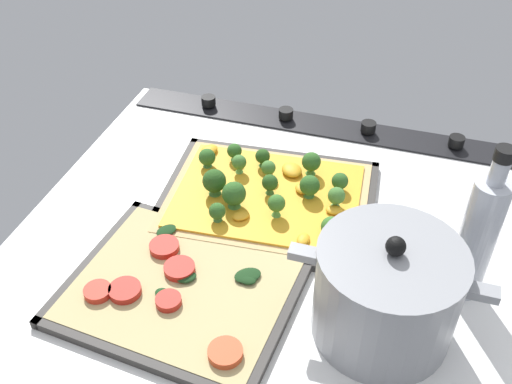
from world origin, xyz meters
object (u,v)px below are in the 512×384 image
cooking_pot (386,293)px  baking_tray_front (267,201)px  broccoli_pizza (267,193)px  oil_bottle (478,236)px  baking_tray_back (183,290)px  veggie_pizza_back (180,287)px

cooking_pot → baking_tray_front: bearing=-43.4°
baking_tray_front → broccoli_pizza: broccoli_pizza is taller
baking_tray_front → oil_bottle: size_ratio=1.52×
cooking_pot → oil_bottle: size_ratio=1.05×
baking_tray_front → baking_tray_back: (5.89, 21.54, 0.01)cm
baking_tray_front → broccoli_pizza: bearing=-67.3°
broccoli_pizza → oil_bottle: oil_bottle is taller
baking_tray_front → baking_tray_back: same height
baking_tray_front → broccoli_pizza: (0.07, -0.16, 1.63)cm
baking_tray_back → oil_bottle: (-36.74, -12.07, 9.60)cm
baking_tray_back → cooking_pot: bearing=-176.2°
veggie_pizza_back → oil_bottle: bearing=-161.7°
broccoli_pizza → baking_tray_back: broccoli_pizza is taller
oil_bottle → veggie_pizza_back: bearing=18.3°
baking_tray_front → oil_bottle: bearing=162.9°
broccoli_pizza → baking_tray_front: bearing=112.7°
baking_tray_front → veggie_pizza_back: (6.13, 21.72, 0.74)cm
broccoli_pizza → veggie_pizza_back: size_ratio=1.11×
baking_tray_back → veggie_pizza_back: bearing=36.9°
baking_tray_back → veggie_pizza_back: size_ratio=1.09×
cooking_pot → veggie_pizza_back: bearing=4.1°
baking_tray_back → cooking_pot: 27.63cm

